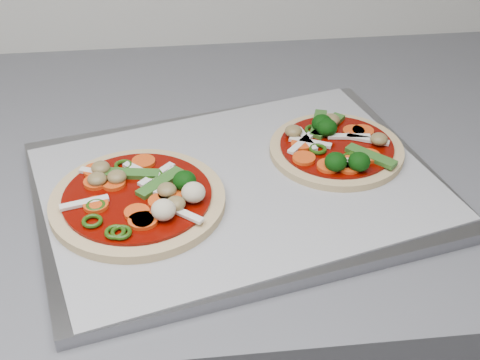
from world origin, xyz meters
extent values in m
cube|color=gray|center=(-0.39, 1.22, 0.91)|extent=(0.48, 0.39, 0.01)
cube|color=#95959A|center=(-0.39, 1.22, 0.91)|extent=(0.46, 0.39, 0.00)
cylinder|color=tan|center=(-0.50, 1.19, 0.92)|extent=(0.23, 0.23, 0.01)
cylinder|color=#700A00|center=(-0.50, 1.19, 0.93)|extent=(0.20, 0.20, 0.00)
ellipsoid|color=brown|center=(-0.47, 1.18, 0.94)|extent=(0.02, 0.02, 0.01)
ellipsoid|color=#073407|center=(-0.45, 1.19, 0.94)|extent=(0.03, 0.03, 0.02)
torus|color=#1F430C|center=(-0.48, 1.22, 0.93)|extent=(0.03, 0.03, 0.00)
ellipsoid|color=brown|center=(-0.54, 1.21, 0.94)|extent=(0.03, 0.03, 0.01)
torus|color=#1F430C|center=(-0.54, 1.15, 0.93)|extent=(0.03, 0.03, 0.00)
cube|color=#336121|center=(-0.47, 1.20, 0.93)|extent=(0.05, 0.05, 0.00)
cube|color=white|center=(-0.45, 1.15, 0.93)|extent=(0.04, 0.04, 0.00)
cube|color=white|center=(-0.47, 1.21, 0.93)|extent=(0.03, 0.05, 0.00)
cylinder|color=#F4461B|center=(-0.46, 1.18, 0.93)|extent=(0.03, 0.03, 0.00)
cylinder|color=#F4461B|center=(-0.47, 1.17, 0.93)|extent=(0.03, 0.03, 0.00)
cylinder|color=#F4461B|center=(-0.52, 1.21, 0.93)|extent=(0.03, 0.03, 0.00)
cylinder|color=#F4461B|center=(-0.50, 1.16, 0.93)|extent=(0.04, 0.04, 0.00)
ellipsoid|color=#C5B798|center=(-0.47, 1.15, 0.94)|extent=(0.02, 0.02, 0.02)
ellipsoid|color=#C5B798|center=(-0.44, 1.17, 0.94)|extent=(0.03, 0.03, 0.02)
cube|color=#336121|center=(-0.50, 1.22, 0.93)|extent=(0.06, 0.02, 0.00)
torus|color=#1F430C|center=(-0.54, 1.17, 0.93)|extent=(0.03, 0.03, 0.00)
cylinder|color=#F4461B|center=(-0.49, 1.14, 0.93)|extent=(0.04, 0.04, 0.00)
cube|color=white|center=(-0.55, 1.18, 0.93)|extent=(0.05, 0.02, 0.00)
torus|color=#1F430C|center=(-0.51, 1.24, 0.93)|extent=(0.03, 0.03, 0.00)
cube|color=white|center=(-0.49, 1.22, 0.93)|extent=(0.04, 0.04, 0.00)
torus|color=#1F430C|center=(-0.52, 1.13, 0.93)|extent=(0.03, 0.03, 0.00)
cylinder|color=#F4461B|center=(-0.49, 1.24, 0.93)|extent=(0.03, 0.03, 0.00)
cube|color=white|center=(-0.54, 1.23, 0.93)|extent=(0.05, 0.03, 0.00)
ellipsoid|color=brown|center=(-0.54, 1.23, 0.94)|extent=(0.02, 0.02, 0.01)
cylinder|color=#F4461B|center=(-0.54, 1.21, 0.93)|extent=(0.04, 0.04, 0.00)
cylinder|color=#F4461B|center=(-0.54, 1.17, 0.93)|extent=(0.03, 0.03, 0.00)
cylinder|color=#F4461B|center=(-0.54, 1.23, 0.93)|extent=(0.03, 0.03, 0.00)
ellipsoid|color=brown|center=(-0.46, 1.16, 0.94)|extent=(0.03, 0.03, 0.01)
torus|color=#1F430C|center=(-0.51, 1.13, 0.93)|extent=(0.03, 0.03, 0.00)
cube|color=white|center=(-0.48, 1.22, 0.93)|extent=(0.04, 0.04, 0.00)
cylinder|color=#F4461B|center=(-0.49, 1.14, 0.93)|extent=(0.03, 0.03, 0.00)
ellipsoid|color=brown|center=(-0.52, 1.21, 0.94)|extent=(0.02, 0.02, 0.01)
cylinder|color=tan|center=(-0.28, 1.26, 0.92)|extent=(0.17, 0.17, 0.01)
cylinder|color=#700A00|center=(-0.28, 1.26, 0.93)|extent=(0.14, 0.14, 0.00)
cube|color=white|center=(-0.31, 1.27, 0.93)|extent=(0.02, 0.05, 0.00)
torus|color=#1F430C|center=(-0.30, 1.25, 0.93)|extent=(0.02, 0.02, 0.00)
cylinder|color=#F4461B|center=(-0.25, 1.28, 0.93)|extent=(0.04, 0.04, 0.00)
ellipsoid|color=brown|center=(-0.23, 1.26, 0.93)|extent=(0.03, 0.03, 0.01)
cylinder|color=#F4461B|center=(-0.24, 1.28, 0.93)|extent=(0.03, 0.03, 0.00)
cube|color=white|center=(-0.32, 1.26, 0.93)|extent=(0.04, 0.04, 0.00)
cylinder|color=#F4461B|center=(-0.32, 1.26, 0.93)|extent=(0.03, 0.03, 0.00)
ellipsoid|color=#073407|center=(-0.28, 1.28, 0.94)|extent=(0.03, 0.03, 0.02)
cube|color=#336121|center=(-0.29, 1.30, 0.93)|extent=(0.03, 0.06, 0.00)
cube|color=white|center=(-0.24, 1.26, 0.93)|extent=(0.05, 0.03, 0.00)
cube|color=#336121|center=(-0.25, 1.23, 0.93)|extent=(0.05, 0.05, 0.00)
cube|color=white|center=(-0.31, 1.26, 0.93)|extent=(0.05, 0.03, 0.00)
torus|color=#1F430C|center=(-0.26, 1.23, 0.93)|extent=(0.03, 0.03, 0.00)
ellipsoid|color=#073407|center=(-0.29, 1.21, 0.94)|extent=(0.03, 0.03, 0.02)
ellipsoid|color=#073407|center=(-0.29, 1.29, 0.94)|extent=(0.03, 0.03, 0.02)
torus|color=#1F430C|center=(-0.27, 1.23, 0.93)|extent=(0.03, 0.03, 0.00)
torus|color=#1F430C|center=(-0.30, 1.29, 0.93)|extent=(0.03, 0.03, 0.00)
cube|color=white|center=(-0.27, 1.22, 0.93)|extent=(0.05, 0.01, 0.00)
ellipsoid|color=brown|center=(-0.29, 1.29, 0.93)|extent=(0.03, 0.03, 0.01)
ellipsoid|color=brown|center=(-0.32, 1.28, 0.93)|extent=(0.03, 0.03, 0.01)
cylinder|color=#F4461B|center=(-0.28, 1.21, 0.93)|extent=(0.04, 0.04, 0.00)
ellipsoid|color=brown|center=(-0.27, 1.30, 0.93)|extent=(0.02, 0.02, 0.01)
cylinder|color=#F4461B|center=(-0.27, 1.22, 0.93)|extent=(0.04, 0.04, 0.00)
cylinder|color=#F4461B|center=(-0.32, 1.23, 0.93)|extent=(0.04, 0.04, 0.00)
cube|color=white|center=(-0.26, 1.27, 0.93)|extent=(0.05, 0.01, 0.00)
cube|color=#336121|center=(-0.28, 1.30, 0.93)|extent=(0.05, 0.05, 0.00)
ellipsoid|color=#073407|center=(-0.27, 1.21, 0.94)|extent=(0.03, 0.03, 0.02)
cylinder|color=#F4461B|center=(-0.25, 1.23, 0.93)|extent=(0.03, 0.03, 0.00)
cylinder|color=#F4461B|center=(-0.30, 1.22, 0.93)|extent=(0.03, 0.03, 0.00)
camera|label=1|loc=(-0.45, 0.65, 1.33)|focal=50.00mm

